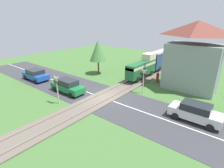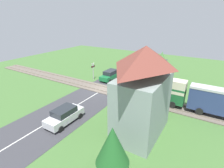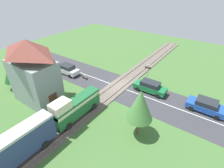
# 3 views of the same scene
# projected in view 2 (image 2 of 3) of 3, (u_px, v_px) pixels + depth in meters

# --- Properties ---
(ground_plane) EXTENTS (60.00, 60.00, 0.00)m
(ground_plane) POSITION_uv_depth(u_px,v_px,m) (103.00, 90.00, 25.81)
(ground_plane) COLOR #426B33
(road_surface) EXTENTS (48.00, 6.40, 0.02)m
(road_surface) POSITION_uv_depth(u_px,v_px,m) (103.00, 90.00, 25.80)
(road_surface) COLOR #38383D
(road_surface) RESTS_ON ground_plane
(track_bed) EXTENTS (2.80, 48.00, 0.24)m
(track_bed) POSITION_uv_depth(u_px,v_px,m) (103.00, 89.00, 25.78)
(track_bed) COLOR #665B51
(track_bed) RESTS_ON ground_plane
(car_near_crossing) EXTENTS (4.53, 1.80, 1.61)m
(car_near_crossing) POSITION_uv_depth(u_px,v_px,m) (110.00, 75.00, 29.63)
(car_near_crossing) COLOR #197038
(car_near_crossing) RESTS_ON ground_plane
(car_far_side) EXTENTS (4.17, 1.84, 1.62)m
(car_far_side) POSITION_uv_depth(u_px,v_px,m) (65.00, 115.00, 17.60)
(car_far_side) COLOR silver
(car_far_side) RESTS_ON ground_plane
(car_behind_queue) EXTENTS (4.21, 2.03, 1.53)m
(car_behind_queue) POSITION_uv_depth(u_px,v_px,m) (129.00, 65.00, 35.32)
(car_behind_queue) COLOR #1E4CA8
(car_behind_queue) RESTS_ON ground_plane
(crossing_signal_west_approach) EXTENTS (0.90, 0.18, 2.94)m
(crossing_signal_west_approach) POSITION_uv_depth(u_px,v_px,m) (93.00, 69.00, 29.14)
(crossing_signal_west_approach) COLOR #B7B7B7
(crossing_signal_west_approach) RESTS_ON ground_plane
(crossing_signal_east_approach) EXTENTS (0.90, 0.18, 2.94)m
(crossing_signal_east_approach) POSITION_uv_depth(u_px,v_px,m) (117.00, 89.00, 21.09)
(crossing_signal_east_approach) COLOR #B7B7B7
(crossing_signal_east_approach) RESTS_ON ground_plane
(station_building) EXTENTS (6.42, 3.79, 8.03)m
(station_building) POSITION_uv_depth(u_px,v_px,m) (143.00, 94.00, 15.07)
(station_building) COLOR gray
(station_building) RESTS_ON ground_plane
(pedestrian_by_station) EXTENTS (0.38, 0.38, 1.54)m
(pedestrian_by_station) POSITION_uv_depth(u_px,v_px,m) (152.00, 107.00, 19.56)
(pedestrian_by_station) COLOR #B2282D
(pedestrian_by_station) RESTS_ON ground_plane
(tree_by_station) EXTENTS (2.27, 2.27, 3.86)m
(tree_by_station) POSITION_uv_depth(u_px,v_px,m) (112.00, 145.00, 11.13)
(tree_by_station) COLOR brown
(tree_by_station) RESTS_ON ground_plane
(tree_roadside_hedge) EXTENTS (2.59, 2.59, 5.20)m
(tree_roadside_hedge) POSITION_uv_depth(u_px,v_px,m) (161.00, 62.00, 26.63)
(tree_roadside_hedge) COLOR brown
(tree_roadside_hedge) RESTS_ON ground_plane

